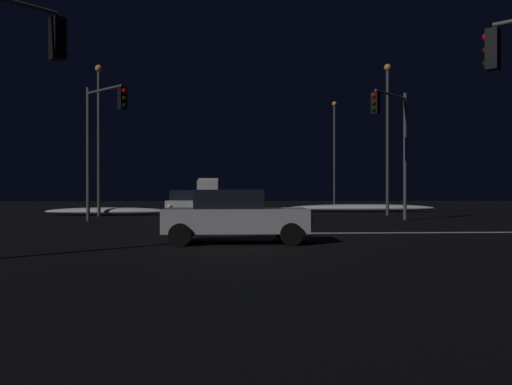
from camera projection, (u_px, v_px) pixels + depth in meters
name	position (u px, v px, depth m)	size (l,w,h in m)	color
ground	(260.00, 235.00, 18.81)	(120.00, 120.00, 0.10)	black
stop_line_north	(250.00, 221.00, 26.60)	(0.35, 13.32, 0.01)	white
centre_line_ns	(242.00, 212.00, 38.18)	(22.00, 0.15, 0.01)	yellow
crosswalk_bar_east	(473.00, 232.00, 19.27)	(13.32, 0.40, 0.01)	white
snow_bank_left_curb	(108.00, 211.00, 32.76)	(7.76, 1.50, 0.50)	white
snow_bank_right_curb	(361.00, 208.00, 37.88)	(10.89, 1.50, 0.56)	white
sedan_white	(185.00, 204.00, 29.14)	(2.02, 4.33, 1.57)	silver
sedan_red	(198.00, 202.00, 34.46)	(2.02, 4.33, 1.57)	maroon
sedan_blue	(201.00, 200.00, 40.33)	(2.02, 4.33, 1.57)	navy
sedan_orange	(204.00, 199.00, 46.80)	(2.02, 4.33, 1.57)	#C66014
sedan_green	(208.00, 198.00, 52.39)	(2.02, 4.33, 1.57)	#14512D
sedan_gray	(204.00, 198.00, 57.72)	(2.02, 4.33, 1.57)	slate
box_truck	(209.00, 190.00, 64.60)	(2.68, 8.28, 3.08)	beige
sedan_silver_crossing	(234.00, 216.00, 15.43)	(4.33, 2.02, 1.57)	#B7B7BC
traffic_signal_ne	(393.00, 132.00, 26.49)	(2.55, 2.55, 6.68)	#4C4C51
traffic_signal_nw	(101.00, 129.00, 25.69)	(2.45, 2.45, 6.79)	#4C4C51
streetlamp_right_near	(388.00, 129.00, 32.69)	(0.44, 0.44, 9.48)	#424247
streetlamp_right_far	(334.00, 147.00, 48.66)	(0.44, 0.44, 9.88)	#424247
streetlamp_left_near	(99.00, 129.00, 31.66)	(0.44, 0.44, 9.18)	#424247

